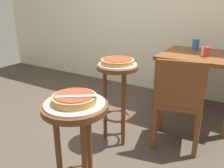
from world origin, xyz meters
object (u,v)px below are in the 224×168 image
object	(u,v)px
stool_middle	(117,87)
pizza_middle	(118,61)
stool_foreground	(77,136)
dining_table	(201,65)
pizza_server_knife	(76,96)
serving_plate_middle	(118,64)
cup_near_edge	(207,52)
cup_far_edge	(196,44)
serving_plate_foreground	(75,103)
pizza_foreground	(74,99)
wooden_chair	(179,100)
condiment_shaker	(203,52)

from	to	relation	value
stool_middle	pizza_middle	distance (m)	0.24
stool_foreground	stool_middle	size ratio (longest dim) A/B	1.00
dining_table	stool_foreground	bearing A→B (deg)	-100.42
stool_middle	pizza_server_knife	world-z (taller)	pizza_server_knife
serving_plate_middle	pizza_middle	xyz separation A→B (m)	(-0.00, -0.00, 0.03)
cup_near_edge	cup_far_edge	size ratio (longest dim) A/B	0.82
stool_middle	pizza_middle	bearing A→B (deg)	172.87
serving_plate_foreground	pizza_server_knife	distance (m)	0.07
stool_middle	dining_table	xyz separation A→B (m)	(0.54, 0.93, 0.07)
stool_middle	cup_far_edge	world-z (taller)	cup_far_edge
pizza_foreground	cup_far_edge	size ratio (longest dim) A/B	1.97
cup_near_edge	wooden_chair	bearing A→B (deg)	-96.75
stool_middle	cup_far_edge	xyz separation A→B (m)	(0.41, 1.15, 0.25)
dining_table	wooden_chair	bearing A→B (deg)	-91.27
serving_plate_foreground	cup_far_edge	bearing A→B (deg)	84.29
cup_far_edge	condiment_shaker	size ratio (longest dim) A/B	1.57
cup_far_edge	pizza_server_knife	distance (m)	2.01
pizza_middle	condiment_shaker	xyz separation A→B (m)	(0.56, 0.87, -0.01)
pizza_server_knife	cup_far_edge	bearing A→B (deg)	49.07
cup_near_edge	pizza_server_knife	bearing A→B (deg)	-101.89
stool_foreground	dining_table	size ratio (longest dim) A/B	0.90
stool_foreground	condiment_shaker	xyz separation A→B (m)	(0.34, 1.71, 0.23)
serving_plate_foreground	serving_plate_middle	distance (m)	0.86
pizza_middle	cup_near_edge	world-z (taller)	cup_near_edge
pizza_middle	wooden_chair	distance (m)	0.64
serving_plate_middle	cup_far_edge	world-z (taller)	cup_far_edge
cup_far_edge	stool_middle	bearing A→B (deg)	-109.64
stool_middle	pizza_middle	xyz separation A→B (m)	(-0.00, 0.00, 0.24)
serving_plate_foreground	pizza_foreground	distance (m)	0.03
stool_middle	serving_plate_middle	world-z (taller)	serving_plate_middle
stool_middle	serving_plate_middle	distance (m)	0.21
serving_plate_foreground	dining_table	size ratio (longest dim) A/B	0.40
serving_plate_middle	wooden_chair	distance (m)	0.63
serving_plate_foreground	cup_near_edge	xyz separation A→B (m)	(0.38, 1.66, 0.03)
stool_foreground	pizza_foreground	xyz separation A→B (m)	(0.00, 0.00, 0.24)
stool_foreground	dining_table	bearing A→B (deg)	79.58
dining_table	cup_near_edge	world-z (taller)	cup_near_edge
stool_foreground	condiment_shaker	distance (m)	1.76
cup_near_edge	cup_far_edge	xyz separation A→B (m)	(-0.18, 0.33, 0.01)
dining_table	cup_near_edge	distance (m)	0.21
condiment_shaker	pizza_server_knife	world-z (taller)	condiment_shaker
pizza_foreground	wooden_chair	bearing A→B (deg)	73.22
serving_plate_foreground	stool_middle	world-z (taller)	serving_plate_foreground
serving_plate_foreground	serving_plate_middle	size ratio (longest dim) A/B	1.00
stool_foreground	cup_far_edge	distance (m)	2.01
pizza_foreground	cup_near_edge	size ratio (longest dim) A/B	2.41
serving_plate_middle	cup_far_edge	size ratio (longest dim) A/B	2.70
pizza_server_knife	stool_middle	bearing A→B (deg)	69.61
serving_plate_middle	dining_table	size ratio (longest dim) A/B	0.40
serving_plate_foreground	serving_plate_middle	bearing A→B (deg)	104.17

